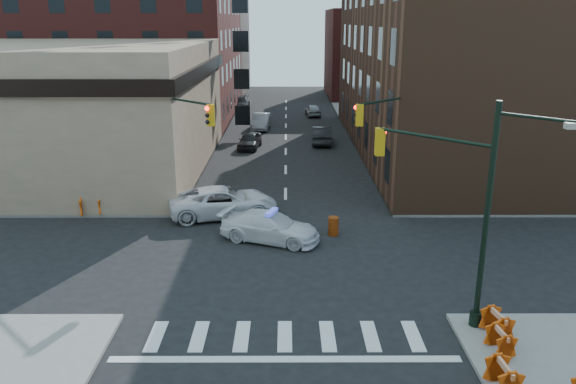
{
  "coord_description": "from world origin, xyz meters",
  "views": [
    {
      "loc": [
        0.06,
        -24.05,
        10.59
      ],
      "look_at": [
        0.14,
        3.23,
        2.2
      ],
      "focal_mm": 35.0,
      "sensor_mm": 36.0,
      "label": 1
    }
  ],
  "objects_px": {
    "police_car": "(270,227)",
    "barricade_se_a": "(500,341)",
    "pickup": "(223,202)",
    "parked_car_enear": "(322,135)",
    "pedestrian_a": "(96,196)",
    "parked_car_wnear": "(250,140)",
    "barrel_bank": "(187,208)",
    "barrel_road": "(333,226)",
    "parked_car_wfar": "(261,121)",
    "pedestrian_b": "(117,183)",
    "barricade_nw_a": "(128,198)"
  },
  "relations": [
    {
      "from": "pickup",
      "to": "pedestrian_a",
      "type": "relative_size",
      "value": 3.66
    },
    {
      "from": "barrel_bank",
      "to": "pedestrian_a",
      "type": "bearing_deg",
      "value": 170.98
    },
    {
      "from": "barrel_road",
      "to": "barricade_nw_a",
      "type": "relative_size",
      "value": 0.72
    },
    {
      "from": "parked_car_enear",
      "to": "pedestrian_a",
      "type": "relative_size",
      "value": 2.86
    },
    {
      "from": "parked_car_enear",
      "to": "pedestrian_a",
      "type": "xyz_separation_m",
      "value": [
        -14.03,
        -18.67,
        0.2
      ]
    },
    {
      "from": "police_car",
      "to": "barrel_bank",
      "type": "xyz_separation_m",
      "value": [
        -4.74,
        3.49,
        -0.21
      ]
    },
    {
      "from": "parked_car_wfar",
      "to": "barrel_road",
      "type": "distance_m",
      "value": 29.7
    },
    {
      "from": "parked_car_wnear",
      "to": "parked_car_enear",
      "type": "bearing_deg",
      "value": 23.65
    },
    {
      "from": "pickup",
      "to": "parked_car_enear",
      "type": "bearing_deg",
      "value": -31.82
    },
    {
      "from": "parked_car_wnear",
      "to": "barrel_bank",
      "type": "xyz_separation_m",
      "value": [
        -2.4,
        -17.64,
        -0.18
      ]
    },
    {
      "from": "parked_car_wnear",
      "to": "pedestrian_b",
      "type": "distance_m",
      "value": 16.02
    },
    {
      "from": "pedestrian_a",
      "to": "barrel_bank",
      "type": "height_order",
      "value": "pedestrian_a"
    },
    {
      "from": "barrel_bank",
      "to": "barrel_road",
      "type": "bearing_deg",
      "value": -18.91
    },
    {
      "from": "police_car",
      "to": "barricade_se_a",
      "type": "distance_m",
      "value": 12.77
    },
    {
      "from": "police_car",
      "to": "parked_car_wfar",
      "type": "bearing_deg",
      "value": 23.2
    },
    {
      "from": "pedestrian_a",
      "to": "barrel_bank",
      "type": "relative_size",
      "value": 1.6
    },
    {
      "from": "parked_car_wfar",
      "to": "pedestrian_b",
      "type": "relative_size",
      "value": 2.6
    },
    {
      "from": "pedestrian_b",
      "to": "barrel_road",
      "type": "xyz_separation_m",
      "value": [
        12.76,
        -6.06,
        -0.57
      ]
    },
    {
      "from": "parked_car_enear",
      "to": "pedestrian_b",
      "type": "bearing_deg",
      "value": 53.54
    },
    {
      "from": "police_car",
      "to": "parked_car_wnear",
      "type": "distance_m",
      "value": 21.26
    },
    {
      "from": "pedestrian_a",
      "to": "parked_car_wnear",
      "type": "bearing_deg",
      "value": 72.38
    },
    {
      "from": "police_car",
      "to": "pickup",
      "type": "distance_m",
      "value": 4.59
    },
    {
      "from": "parked_car_wfar",
      "to": "barrel_bank",
      "type": "distance_m",
      "value": 26.72
    },
    {
      "from": "barrel_bank",
      "to": "police_car",
      "type": "bearing_deg",
      "value": -36.37
    },
    {
      "from": "parked_car_enear",
      "to": "barricade_nw_a",
      "type": "height_order",
      "value": "parked_car_enear"
    },
    {
      "from": "barricade_nw_a",
      "to": "parked_car_enear",
      "type": "bearing_deg",
      "value": 67.64
    },
    {
      "from": "pickup",
      "to": "barrel_bank",
      "type": "bearing_deg",
      "value": 82.95
    },
    {
      "from": "parked_car_wfar",
      "to": "barricade_nw_a",
      "type": "distance_m",
      "value": 25.9
    },
    {
      "from": "pedestrian_a",
      "to": "barricade_nw_a",
      "type": "xyz_separation_m",
      "value": [
        1.63,
        0.68,
        -0.32
      ]
    },
    {
      "from": "parked_car_wnear",
      "to": "pedestrian_a",
      "type": "xyz_separation_m",
      "value": [
        -7.7,
        -16.79,
        0.27
      ]
    },
    {
      "from": "pedestrian_b",
      "to": "barricade_nw_a",
      "type": "xyz_separation_m",
      "value": [
        1.13,
        -1.8,
        -0.4
      ]
    },
    {
      "from": "parked_car_wnear",
      "to": "parked_car_wfar",
      "type": "xyz_separation_m",
      "value": [
        0.6,
        8.91,
        0.08
      ]
    },
    {
      "from": "barrel_road",
      "to": "pickup",
      "type": "bearing_deg",
      "value": 153.74
    },
    {
      "from": "parked_car_wfar",
      "to": "pedestrian_b",
      "type": "bearing_deg",
      "value": -104.41
    },
    {
      "from": "police_car",
      "to": "barricade_se_a",
      "type": "xyz_separation_m",
      "value": [
        7.8,
        -10.11,
        -0.18
      ]
    },
    {
      "from": "barrel_road",
      "to": "police_car",
      "type": "bearing_deg",
      "value": -166.64
    },
    {
      "from": "parked_car_enear",
      "to": "pedestrian_a",
      "type": "bearing_deg",
      "value": 56.51
    },
    {
      "from": "parked_car_wnear",
      "to": "barricade_se_a",
      "type": "relative_size",
      "value": 3.82
    },
    {
      "from": "parked_car_wfar",
      "to": "barrel_bank",
      "type": "relative_size",
      "value": 4.57
    },
    {
      "from": "parked_car_wfar",
      "to": "barrel_road",
      "type": "bearing_deg",
      "value": -76.23
    },
    {
      "from": "pedestrian_a",
      "to": "barrel_road",
      "type": "distance_m",
      "value": 13.74
    },
    {
      "from": "barrel_road",
      "to": "pedestrian_a",
      "type": "bearing_deg",
      "value": 164.94
    },
    {
      "from": "police_car",
      "to": "barrel_road",
      "type": "xyz_separation_m",
      "value": [
        3.22,
        0.76,
        -0.25
      ]
    },
    {
      "from": "pedestrian_a",
      "to": "pedestrian_b",
      "type": "bearing_deg",
      "value": 85.6
    },
    {
      "from": "pedestrian_b",
      "to": "barrel_bank",
      "type": "height_order",
      "value": "pedestrian_b"
    },
    {
      "from": "pickup",
      "to": "parked_car_wnear",
      "type": "relative_size",
      "value": 1.47
    },
    {
      "from": "parked_car_wnear",
      "to": "barrel_bank",
      "type": "height_order",
      "value": "parked_car_wnear"
    },
    {
      "from": "parked_car_enear",
      "to": "pedestrian_a",
      "type": "height_order",
      "value": "pedestrian_a"
    },
    {
      "from": "police_car",
      "to": "pedestrian_b",
      "type": "height_order",
      "value": "pedestrian_b"
    },
    {
      "from": "pedestrian_a",
      "to": "barricade_se_a",
      "type": "height_order",
      "value": "pedestrian_a"
    }
  ]
}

